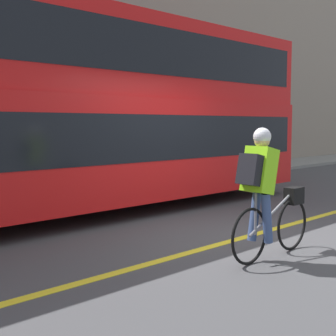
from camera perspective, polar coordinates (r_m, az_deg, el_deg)
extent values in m
plane|color=#424244|center=(7.10, 8.07, -8.18)|extent=(80.00, 80.00, 0.00)
cube|color=yellow|center=(7.00, 9.16, -8.36)|extent=(50.00, 0.14, 0.01)
cube|color=gray|center=(11.67, -15.76, -2.73)|extent=(60.00, 2.25, 0.11)
cube|color=gray|center=(13.02, -19.09, 17.71)|extent=(60.00, 0.30, 9.00)
cylinder|color=black|center=(10.82, 3.52, -0.93)|extent=(0.94, 0.30, 0.94)
cube|color=red|center=(8.69, -10.68, 2.26)|extent=(10.21, 2.56, 1.83)
cube|color=black|center=(8.68, -10.71, 3.71)|extent=(9.80, 2.58, 0.81)
cube|color=red|center=(8.76, -10.87, 13.13)|extent=(10.21, 2.46, 1.48)
cube|color=black|center=(8.77, -10.88, 13.61)|extent=(9.80, 2.48, 0.83)
torus|color=black|center=(6.41, 14.89, -6.67)|extent=(0.68, 0.04, 0.68)
torus|color=black|center=(5.64, 9.92, -8.21)|extent=(0.68, 0.04, 0.68)
cylinder|color=slate|center=(5.97, 12.61, -5.35)|extent=(0.95, 0.03, 0.47)
cylinder|color=slate|center=(5.68, 10.63, -5.54)|extent=(0.03, 0.03, 0.50)
cube|color=black|center=(6.37, 15.11, -3.26)|extent=(0.26, 0.16, 0.22)
cube|color=#8CE019|center=(5.66, 11.10, -0.26)|extent=(0.37, 0.32, 0.58)
cube|color=black|center=(5.49, 9.91, -0.20)|extent=(0.21, 0.26, 0.38)
cylinder|color=#384C7A|center=(5.82, 10.49, -5.78)|extent=(0.21, 0.11, 0.61)
cylinder|color=#384C7A|center=(5.72, 11.97, -6.00)|extent=(0.19, 0.11, 0.61)
sphere|color=tan|center=(5.67, 11.40, 3.34)|extent=(0.19, 0.19, 0.19)
sphere|color=silver|center=(5.67, 11.41, 3.77)|extent=(0.21, 0.21, 0.21)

